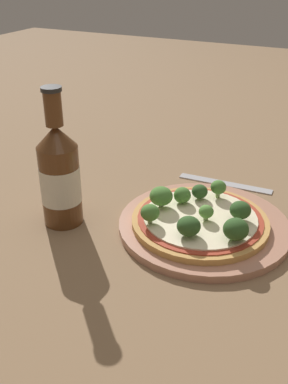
{
  "coord_description": "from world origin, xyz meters",
  "views": [
    {
      "loc": [
        -0.57,
        -0.19,
        0.38
      ],
      "look_at": [
        -0.05,
        0.07,
        0.06
      ],
      "focal_mm": 42.0,
      "sensor_mm": 36.0,
      "label": 1
    }
  ],
  "objects": [
    {
      "name": "ground_plane",
      "position": [
        0.0,
        0.0,
        0.0
      ],
      "size": [
        3.0,
        3.0,
        0.0
      ],
      "primitive_type": "plane",
      "color": "#846647"
    },
    {
      "name": "broccoli_floret_7",
      "position": [
        -0.07,
        0.05,
        0.04
      ],
      "size": [
        0.03,
        0.03,
        0.03
      ],
      "color": "#89A866",
      "rests_on": "pizza"
    },
    {
      "name": "broccoli_floret_4",
      "position": [
        -0.08,
        -0.01,
        0.04
      ],
      "size": [
        0.03,
        0.03,
        0.03
      ],
      "color": "#89A866",
      "rests_on": "pizza"
    },
    {
      "name": "broccoli_floret_1",
      "position": [
        0.05,
        -0.02,
        0.04
      ],
      "size": [
        0.02,
        0.02,
        0.03
      ],
      "color": "#89A866",
      "rests_on": "pizza"
    },
    {
      "name": "broccoli_floret_3",
      "position": [
        -0.03,
        -0.02,
        0.04
      ],
      "size": [
        0.02,
        0.02,
        0.02
      ],
      "color": "#89A866",
      "rests_on": "pizza"
    },
    {
      "name": "broccoli_floret_2",
      "position": [
        0.03,
        0.01,
        0.04
      ],
      "size": [
        0.03,
        0.03,
        0.02
      ],
      "color": "#89A866",
      "rests_on": "pizza"
    },
    {
      "name": "beer_bottle",
      "position": [
        -0.09,
        0.19,
        0.08
      ],
      "size": [
        0.06,
        0.06,
        0.21
      ],
      "color": "#563319",
      "rests_on": "ground_plane"
    },
    {
      "name": "plate",
      "position": [
        -0.01,
        -0.01,
        0.01
      ],
      "size": [
        0.26,
        0.26,
        0.01
      ],
      "color": "tan",
      "rests_on": "ground_plane"
    },
    {
      "name": "broccoli_floret_8",
      "position": [
        -0.01,
        -0.07,
        0.04
      ],
      "size": [
        0.03,
        0.03,
        0.03
      ],
      "color": "#89A866",
      "rests_on": "pizza"
    },
    {
      "name": "broccoli_floret_0",
      "position": [
        -0.02,
        0.05,
        0.04
      ],
      "size": [
        0.04,
        0.04,
        0.03
      ],
      "color": "#89A866",
      "rests_on": "pizza"
    },
    {
      "name": "pizza",
      "position": [
        -0.02,
        -0.01,
        0.02
      ],
      "size": [
        0.21,
        0.21,
        0.01
      ],
      "color": "tan",
      "rests_on": "plate"
    },
    {
      "name": "fork",
      "position": [
        0.15,
        -0.0,
        0.0
      ],
      "size": [
        0.02,
        0.17,
        0.0
      ],
      "rotation": [
        0.0,
        0.0,
        1.61
      ],
      "color": "#B2B2B7",
      "rests_on": "ground_plane"
    },
    {
      "name": "broccoli_floret_6",
      "position": [
        0.01,
        0.03,
        0.04
      ],
      "size": [
        0.03,
        0.03,
        0.03
      ],
      "color": "#89A866",
      "rests_on": "pizza"
    },
    {
      "name": "broccoli_floret_5",
      "position": [
        -0.06,
        -0.07,
        0.04
      ],
      "size": [
        0.04,
        0.04,
        0.03
      ],
      "color": "#89A866",
      "rests_on": "pizza"
    }
  ]
}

